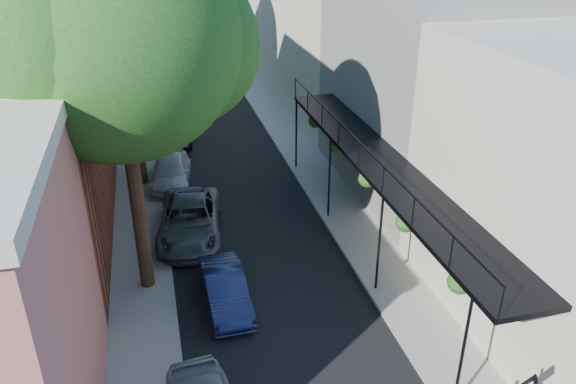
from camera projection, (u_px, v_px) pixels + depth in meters
road_surface at (200, 101)px, 36.51m from camera, size 6.00×64.00×0.01m
sidewalk_left at (137, 105)px, 35.61m from camera, size 2.00×64.00×0.12m
sidewalk_right at (260, 96)px, 37.36m from camera, size 2.00×64.00×0.12m
buildings_left at (28, 34)px, 31.21m from camera, size 10.10×59.10×12.00m
buildings_right at (336, 27)px, 36.07m from camera, size 9.80×55.00×10.00m
oak_near at (133, 39)px, 15.12m from camera, size 7.48×6.80×11.42m
oak_mid at (133, 22)px, 22.40m from camera, size 6.60×6.00×10.20m
parked_car_b at (225, 289)px, 17.22m from camera, size 1.31×3.51×1.14m
parked_car_c at (190, 220)px, 20.92m from camera, size 2.89×5.14×1.36m
parked_car_d at (171, 172)px, 25.02m from camera, size 2.15×4.25×1.18m
parked_car_e at (178, 130)px, 29.71m from camera, size 1.95×3.98×1.31m
parked_car_f at (172, 109)px, 33.20m from camera, size 1.35×3.57×1.16m
parked_car_g at (164, 88)px, 36.95m from camera, size 2.73×4.91×1.30m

